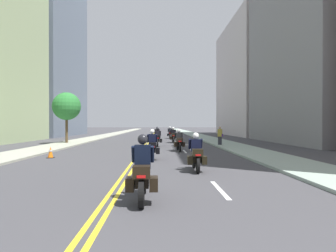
# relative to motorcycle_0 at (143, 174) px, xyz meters

# --- Properties ---
(ground_plane) EXTENTS (264.00, 264.00, 0.00)m
(ground_plane) POSITION_rel_motorcycle_0_xyz_m (-0.83, 41.22, -0.67)
(ground_plane) COLOR #3E3D41
(sidewalk_left) EXTENTS (2.92, 144.00, 0.12)m
(sidewalk_left) POSITION_rel_motorcycle_0_xyz_m (-8.34, 41.22, -0.61)
(sidewalk_left) COLOR #9B9C8B
(sidewalk_left) RESTS_ON ground
(sidewalk_right) EXTENTS (2.92, 144.00, 0.12)m
(sidewalk_right) POSITION_rel_motorcycle_0_xyz_m (6.68, 41.22, -0.61)
(sidewalk_right) COLOR #91A396
(sidewalk_right) RESTS_ON ground
(centreline_yellow_inner) EXTENTS (0.12, 132.00, 0.01)m
(centreline_yellow_inner) POSITION_rel_motorcycle_0_xyz_m (-0.95, 41.22, -0.66)
(centreline_yellow_inner) COLOR yellow
(centreline_yellow_inner) RESTS_ON ground
(centreline_yellow_outer) EXTENTS (0.12, 132.00, 0.01)m
(centreline_yellow_outer) POSITION_rel_motorcycle_0_xyz_m (-0.71, 41.22, -0.66)
(centreline_yellow_outer) COLOR yellow
(centreline_yellow_outer) RESTS_ON ground
(lane_dashes_white) EXTENTS (0.14, 56.40, 0.01)m
(lane_dashes_white) POSITION_rel_motorcycle_0_xyz_m (2.19, 22.22, -0.66)
(lane_dashes_white) COLOR silver
(lane_dashes_white) RESTS_ON ground
(building_right_1) EXTENTS (6.84, 17.62, 23.01)m
(building_right_1) POSITION_rel_motorcycle_0_xyz_m (15.76, 22.58, 10.84)
(building_right_1) COLOR gray
(building_right_1) RESTS_ON ground
(building_left_2) EXTENTS (7.73, 18.67, 31.96)m
(building_left_2) POSITION_rel_motorcycle_0_xyz_m (-17.87, 42.21, 15.31)
(building_left_2) COLOR slate
(building_left_2) RESTS_ON ground
(building_right_2) EXTENTS (9.18, 21.41, 19.38)m
(building_right_2) POSITION_rel_motorcycle_0_xyz_m (16.93, 43.24, 9.02)
(building_right_2) COLOR beige
(building_right_2) RESTS_ON ground
(motorcycle_0) EXTENTS (0.77, 2.13, 1.67)m
(motorcycle_0) POSITION_rel_motorcycle_0_xyz_m (0.00, 0.00, 0.00)
(motorcycle_0) COLOR black
(motorcycle_0) RESTS_ON ground
(motorcycle_1) EXTENTS (0.77, 2.09, 1.58)m
(motorcycle_1) POSITION_rel_motorcycle_0_xyz_m (1.92, 4.60, -0.01)
(motorcycle_1) COLOR black
(motorcycle_1) RESTS_ON ground
(motorcycle_2) EXTENTS (0.78, 2.26, 1.65)m
(motorcycle_2) POSITION_rel_motorcycle_0_xyz_m (0.03, 8.64, -0.00)
(motorcycle_2) COLOR black
(motorcycle_2) RESTS_ON ground
(motorcycle_3) EXTENTS (0.78, 2.27, 1.59)m
(motorcycle_3) POSITION_rel_motorcycle_0_xyz_m (1.80, 13.48, -0.01)
(motorcycle_3) COLOR black
(motorcycle_3) RESTS_ON ground
(motorcycle_4) EXTENTS (0.76, 2.29, 1.63)m
(motorcycle_4) POSITION_rel_motorcycle_0_xyz_m (0.26, 18.07, -0.01)
(motorcycle_4) COLOR black
(motorcycle_4) RESTS_ON ground
(motorcycle_5) EXTENTS (0.76, 2.24, 1.63)m
(motorcycle_5) POSITION_rel_motorcycle_0_xyz_m (1.84, 22.83, 0.01)
(motorcycle_5) COLOR black
(motorcycle_5) RESTS_ON ground
(motorcycle_6) EXTENTS (0.78, 2.20, 1.61)m
(motorcycle_6) POSITION_rel_motorcycle_0_xyz_m (0.15, 27.19, -0.01)
(motorcycle_6) COLOR black
(motorcycle_6) RESTS_ON ground
(motorcycle_7) EXTENTS (0.77, 2.12, 1.62)m
(motorcycle_7) POSITION_rel_motorcycle_0_xyz_m (1.80, 31.77, -0.02)
(motorcycle_7) COLOR black
(motorcycle_7) RESTS_ON ground
(traffic_cone_1) EXTENTS (0.37, 0.37, 0.65)m
(traffic_cone_1) POSITION_rel_motorcycle_0_xyz_m (-5.78, 9.49, -0.35)
(traffic_cone_1) COLOR black
(traffic_cone_1) RESTS_ON ground
(pedestrian_0) EXTENTS (0.50, 0.37, 1.72)m
(pedestrian_0) POSITION_rel_motorcycle_0_xyz_m (5.74, 18.25, 0.22)
(pedestrian_0) COLOR #2A2A33
(pedestrian_0) RESTS_ON ground
(street_tree_0) EXTENTS (2.70, 2.70, 5.01)m
(street_tree_0) POSITION_rel_motorcycle_0_xyz_m (-8.60, 21.32, 2.97)
(street_tree_0) COLOR #4C3A23
(street_tree_0) RESTS_ON ground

